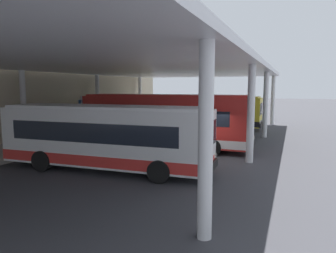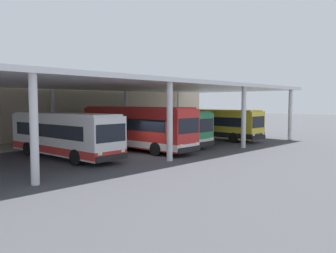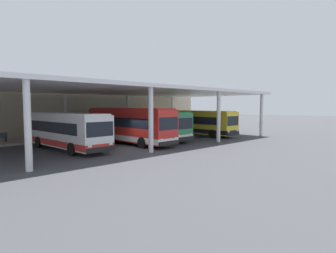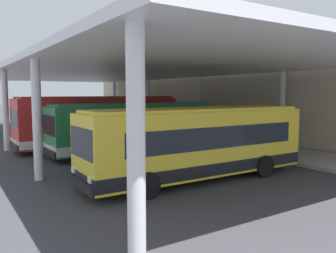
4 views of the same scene
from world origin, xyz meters
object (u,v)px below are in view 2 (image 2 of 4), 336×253
Objects in this scene: bus_second_bay at (136,128)px; bus_nearest_bay at (64,134)px; bus_far_bay at (214,124)px; bus_middle_bay at (159,127)px; banner_sign at (96,122)px.

bus_nearest_bay is at bearing 174.37° from bus_second_bay.
bus_second_bay is 11.03m from bus_far_bay.
bus_second_bay is 3.57m from bus_middle_bay.
banner_sign reaches higher than bus_far_bay.
bus_middle_bay is at bearing 174.64° from bus_far_bay.
banner_sign is at bearing 43.35° from bus_nearest_bay.
bus_nearest_bay is 10.31m from banner_sign.
bus_second_bay is 3.56× the size of banner_sign.
bus_nearest_bay is at bearing -178.75° from bus_middle_bay.
banner_sign is (1.28, 7.69, 0.14)m from bus_second_bay.
bus_far_bay is at bearing 0.60° from bus_second_bay.
banner_sign is at bearing 80.54° from bus_second_bay.
bus_middle_bay is (9.69, 0.21, 0.00)m from bus_nearest_bay.
bus_far_bay is at bearing -37.86° from banner_sign.
bus_middle_bay is at bearing 13.36° from bus_second_bay.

